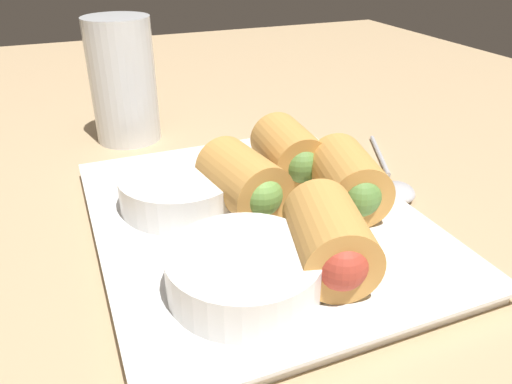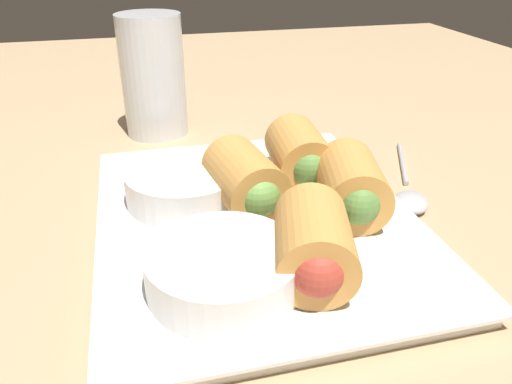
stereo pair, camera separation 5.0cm
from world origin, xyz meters
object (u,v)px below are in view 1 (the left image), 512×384
drinking_glass (123,81)px  dipping_bowl_far (244,270)px  serving_plate (256,222)px  spoon (395,186)px  dipping_bowl_near (180,188)px

drinking_glass → dipping_bowl_far: bearing=-176.7°
drinking_glass → serving_plate: bearing=-165.8°
dipping_bowl_far → spoon: 21.54cm
serving_plate → drinking_glass: drinking_glass is taller
dipping_bowl_far → drinking_glass: bearing=3.3°
spoon → drinking_glass: bearing=42.0°
dipping_bowl_near → spoon: bearing=-97.6°
dipping_bowl_far → drinking_glass: 33.26cm
serving_plate → drinking_glass: 25.96cm
dipping_bowl_far → drinking_glass: drinking_glass is taller
spoon → dipping_bowl_near: bearing=82.4°
dipping_bowl_far → drinking_glass: (32.98, 1.88, 3.88)cm
dipping_bowl_far → spoon: (9.77, -19.05, -2.44)cm
dipping_bowl_far → dipping_bowl_near: bearing=4.3°
dipping_bowl_near → drinking_glass: drinking_glass is taller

